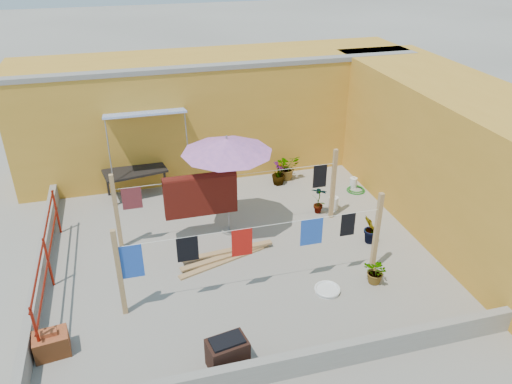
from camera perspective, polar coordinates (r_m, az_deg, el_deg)
The scene contains 21 objects.
ground at distance 11.08m, azimuth -1.92°, elevation -6.66°, with size 80.00×80.00×0.00m, color #9E998E.
wall_back at distance 14.58m, azimuth -4.46°, elevation 9.20°, with size 11.00×3.27×3.21m.
wall_right at distance 12.37m, azimuth 22.11°, elevation 3.56°, with size 2.40×9.00×3.20m, color gold.
parapet_front at distance 8.32m, azimuth 4.15°, elevation -19.08°, with size 8.30×0.16×0.44m, color gray.
parapet_left at distance 10.96m, azimuth -23.41°, elevation -8.37°, with size 0.16×7.30×0.44m, color gray.
red_railing at distance 10.48m, azimuth -22.80°, elevation -6.67°, with size 0.05×4.20×1.10m.
clothesline_rig at distance 10.88m, azimuth -5.49°, elevation -1.08°, with size 5.09×2.35×1.80m.
patio_umbrella at distance 10.72m, azimuth -3.36°, elevation 5.23°, with size 2.58×2.58×2.40m.
outdoor_table at distance 13.33m, azimuth -13.65°, elevation 2.19°, with size 1.69×1.06×0.74m.
brick_stack at distance 9.26m, azimuth -22.33°, elevation -15.76°, with size 0.60×0.47×0.49m.
lumber_pile at distance 10.79m, azimuth -3.54°, elevation -7.34°, with size 2.16×0.80×0.13m.
brazier at distance 8.40m, azimuth -3.28°, elevation -17.91°, with size 0.70×0.53×0.57m.
white_basin at distance 10.01m, azimuth 8.15°, elevation -10.99°, with size 0.52×0.52×0.09m.
water_jug_a at distance 12.66m, azimuth 8.84°, elevation -1.28°, with size 0.25×0.25×0.38m.
water_jug_b at distance 13.83m, azimuth 11.05°, elevation 1.06°, with size 0.21×0.21×0.33m.
green_hose at distance 13.71m, azimuth 11.34°, elevation 0.26°, with size 0.50×0.50×0.07m.
plant_back_a at distance 13.98m, azimuth 3.55°, elevation 2.89°, with size 0.66×0.57×0.74m, color #1C5317.
plant_back_b at distance 13.68m, azimuth 2.57°, elevation 2.16°, with size 0.37×0.37×0.66m, color #1C5317.
plant_right_a at distance 12.36m, azimuth 7.22°, elevation -0.84°, with size 0.39×0.27×0.75m, color #1C5317.
plant_right_b at distance 11.40m, azimuth 13.00°, elevation -4.18°, with size 0.40×0.32×0.72m, color #1C5317.
plant_right_c at distance 10.28m, azimuth 13.61°, elevation -8.86°, with size 0.48×0.42×0.54m, color #1C5317.
Camera 1 is at (-2.03, -8.87, 6.32)m, focal length 35.00 mm.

